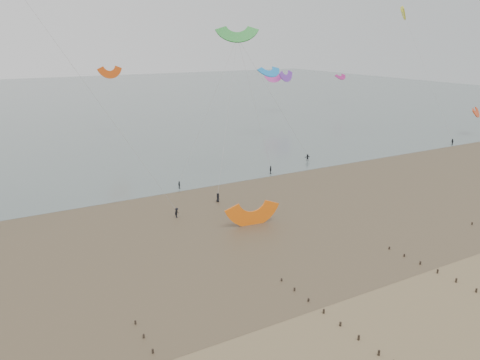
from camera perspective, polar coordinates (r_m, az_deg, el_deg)
name	(u,v)px	position (r m, az deg, el deg)	size (l,w,h in m)	color
ground	(318,346)	(47.58, 9.52, -19.36)	(500.00, 500.00, 0.00)	brown
sea_and_shore	(154,230)	(72.60, -10.42, -6.05)	(500.00, 665.00, 0.03)	#475654
kitesurfers	(217,184)	(91.17, -2.79, -0.43)	(147.47, 22.48, 1.87)	black
grounded_kite	(253,225)	(73.54, 1.56, -5.47)	(7.50, 3.93, 5.71)	orange
kites_airborne	(6,63)	(119.15, -26.66, 12.62)	(228.49, 103.90, 39.34)	#F44DBE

